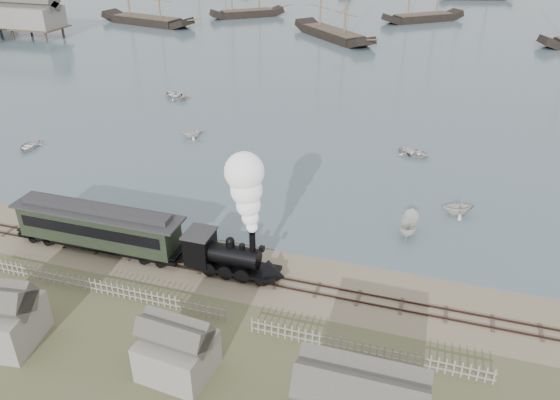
% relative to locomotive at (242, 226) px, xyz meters
% --- Properties ---
extents(ground, '(600.00, 600.00, 0.00)m').
position_rel_locomotive_xyz_m(ground, '(-2.36, 2.00, -4.40)').
color(ground, gray).
rests_on(ground, ground).
extents(rail_track, '(120.00, 1.80, 0.16)m').
position_rel_locomotive_xyz_m(rail_track, '(-2.36, 0.00, -4.36)').
color(rail_track, '#35221D').
rests_on(rail_track, ground).
extents(picket_fence_west, '(19.00, 0.10, 1.20)m').
position_rel_locomotive_xyz_m(picket_fence_west, '(-8.86, -5.00, -4.40)').
color(picket_fence_west, gray).
rests_on(picket_fence_west, ground).
extents(picket_fence_east, '(15.00, 0.10, 1.20)m').
position_rel_locomotive_xyz_m(picket_fence_east, '(10.14, -5.50, -4.40)').
color(picket_fence_east, gray).
rests_on(picket_fence_east, ground).
extents(shed_left, '(5.00, 4.00, 4.10)m').
position_rel_locomotive_xyz_m(shed_left, '(-12.36, -11.00, -4.40)').
color(shed_left, gray).
rests_on(shed_left, ground).
extents(shed_mid, '(4.00, 3.50, 3.60)m').
position_rel_locomotive_xyz_m(shed_mid, '(-0.36, -10.00, -4.40)').
color(shed_mid, gray).
rests_on(shed_mid, ground).
extents(locomotive, '(7.66, 2.86, 9.55)m').
position_rel_locomotive_xyz_m(locomotive, '(0.00, 0.00, 0.00)').
color(locomotive, black).
rests_on(locomotive, ground).
extents(passenger_coach, '(14.22, 2.74, 3.45)m').
position_rel_locomotive_xyz_m(passenger_coach, '(-12.18, 0.00, -2.22)').
color(passenger_coach, black).
rests_on(passenger_coach, ground).
extents(beached_dinghy, '(3.04, 3.95, 0.76)m').
position_rel_locomotive_xyz_m(beached_dinghy, '(-16.91, 2.42, -4.02)').
color(beached_dinghy, silver).
rests_on(beached_dinghy, ground).
extents(rowboat_0, '(3.64, 2.86, 0.69)m').
position_rel_locomotive_xyz_m(rowboat_0, '(-31.75, 15.10, -4.00)').
color(rowboat_0, silver).
rests_on(rowboat_0, harbor_water).
extents(rowboat_1, '(3.29, 3.44, 1.41)m').
position_rel_locomotive_xyz_m(rowboat_1, '(-15.54, 23.73, -3.64)').
color(rowboat_1, silver).
rests_on(rowboat_1, harbor_water).
extents(rowboat_2, '(3.79, 1.56, 1.44)m').
position_rel_locomotive_xyz_m(rowboat_2, '(11.09, 9.77, -3.62)').
color(rowboat_2, silver).
rests_on(rowboat_2, harbor_water).
extents(rowboat_3, '(3.70, 4.26, 0.74)m').
position_rel_locomotive_xyz_m(rowboat_3, '(10.13, 26.25, -3.97)').
color(rowboat_3, silver).
rests_on(rowboat_3, harbor_water).
extents(rowboat_4, '(3.60, 3.81, 1.59)m').
position_rel_locomotive_xyz_m(rowboat_4, '(15.00, 14.28, -3.55)').
color(rowboat_4, silver).
rests_on(rowboat_4, harbor_water).
extents(rowboat_6, '(4.70, 5.23, 0.89)m').
position_rel_locomotive_xyz_m(rowboat_6, '(-24.32, 36.72, -3.90)').
color(rowboat_6, silver).
rests_on(rowboat_6, harbor_water).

